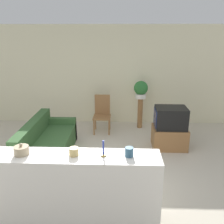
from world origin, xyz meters
TOP-DOWN VIEW (x-y plane):
  - ground_plane at (0.00, 0.00)m, footprint 14.00×14.00m
  - wall_back at (0.00, 3.43)m, footprint 9.00×0.06m
  - couch at (-0.80, 1.21)m, footprint 0.82×1.92m
  - tv_stand at (1.82, 1.78)m, footprint 0.75×0.60m
  - television at (1.82, 1.78)m, footprint 0.69×0.51m
  - wooden_chair at (0.24, 2.69)m, footprint 0.44×0.44m
  - plant_stand at (1.24, 2.99)m, footprint 0.13×0.13m
  - potted_plant at (1.24, 2.99)m, footprint 0.37×0.37m
  - foreground_counter at (0.00, -0.66)m, footprint 2.47×0.44m
  - decorative_bowl at (-0.52, -0.66)m, footprint 0.18×0.18m
  - candle_jar at (0.14, -0.66)m, footprint 0.12×0.12m
  - candlestick at (0.51, -0.66)m, footprint 0.07×0.07m
  - coffee_tin at (0.83, -0.66)m, footprint 0.10×0.10m

SIDE VIEW (x-z plane):
  - ground_plane at x=0.00m, z-range 0.00..0.00m
  - tv_stand at x=1.82m, z-range 0.00..0.47m
  - couch at x=-0.80m, z-range -0.11..0.66m
  - plant_stand at x=1.24m, z-range 0.00..0.83m
  - wooden_chair at x=0.24m, z-range 0.03..0.99m
  - foreground_counter at x=0.00m, z-range 0.00..1.03m
  - television at x=1.82m, z-range 0.47..0.94m
  - potted_plant at x=1.24m, z-range 0.84..1.30m
  - candle_jar at x=0.14m, z-range 1.03..1.14m
  - decorative_bowl at x=-0.52m, z-range 1.01..1.17m
  - coffee_tin at x=0.83m, z-range 1.03..1.15m
  - candlestick at x=0.51m, z-range 0.99..1.20m
  - wall_back at x=0.00m, z-range 0.00..2.70m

